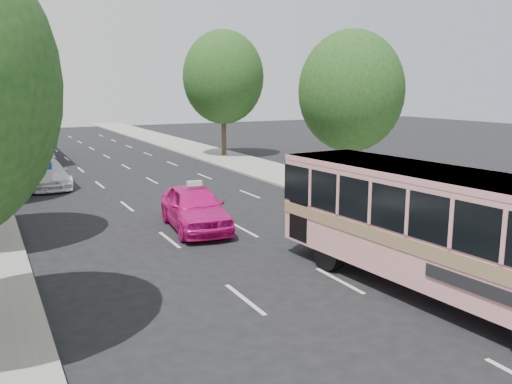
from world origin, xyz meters
TOP-DOWN VIEW (x-y plane):
  - ground at (0.00, 0.00)m, footprint 120.00×120.00m
  - sidewalk_right at (8.50, 20.00)m, footprint 4.00×90.00m
  - tree_right_near at (8.78, 7.94)m, footprint 5.10×5.10m
  - tree_right_far at (9.08, 23.94)m, footprint 6.00×6.00m
  - pink_bus at (2.58, -4.00)m, footprint 3.35×10.19m
  - pink_taxi at (-0.56, 5.00)m, footprint 2.49×5.02m
  - white_pickup at (-4.50, 16.54)m, footprint 2.15×4.99m
  - tour_coach_front at (-5.88, 20.83)m, footprint 2.87×13.24m
  - tour_coach_rear at (-4.50, 29.85)m, footprint 3.01×12.90m
  - taxi_roof_sign at (-0.56, 5.00)m, footprint 0.57×0.24m

SIDE VIEW (x-z plane):
  - ground at x=0.00m, z-range 0.00..0.00m
  - sidewalk_right at x=8.50m, z-range 0.00..0.12m
  - white_pickup at x=-4.50m, z-range 0.00..1.43m
  - pink_taxi at x=-0.56m, z-range 0.00..1.64m
  - taxi_roof_sign at x=-0.56m, z-range 1.64..1.82m
  - pink_bus at x=2.58m, z-range 0.39..3.59m
  - tour_coach_rear at x=-4.50m, z-range 0.39..4.24m
  - tour_coach_front at x=-5.88m, z-range 0.40..4.36m
  - tree_right_near at x=8.78m, z-range 1.23..9.18m
  - tree_right_far at x=9.08m, z-range 1.45..10.80m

